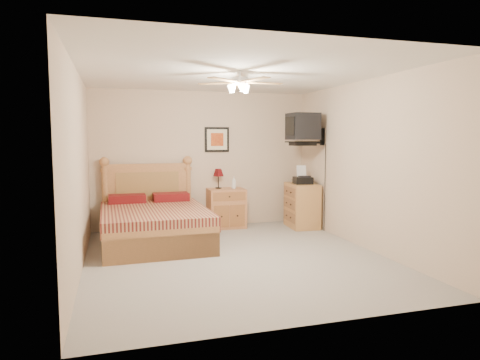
{
  "coord_description": "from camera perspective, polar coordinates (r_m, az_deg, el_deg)",
  "views": [
    {
      "loc": [
        -1.58,
        -5.55,
        1.64
      ],
      "look_at": [
        0.33,
        0.9,
        0.99
      ],
      "focal_mm": 32.0,
      "sensor_mm": 36.0,
      "label": 1
    }
  ],
  "objects": [
    {
      "name": "floor",
      "position": [
        6.0,
        -0.56,
        -10.31
      ],
      "size": [
        4.5,
        4.5,
        0.0
      ],
      "primitive_type": "plane",
      "color": "gray",
      "rests_on": "ground"
    },
    {
      "name": "ceiling",
      "position": [
        5.83,
        -0.58,
        14.02
      ],
      "size": [
        4.0,
        4.5,
        0.04
      ],
      "primitive_type": "cube",
      "color": "white",
      "rests_on": "ground"
    },
    {
      "name": "wall_back",
      "position": [
        7.97,
        -5.01,
        2.73
      ],
      "size": [
        4.0,
        0.04,
        2.5
      ],
      "primitive_type": "cube",
      "color": "beige",
      "rests_on": "ground"
    },
    {
      "name": "wall_front",
      "position": [
        3.68,
        9.07,
        -0.63
      ],
      "size": [
        4.0,
        0.04,
        2.5
      ],
      "primitive_type": "cube",
      "color": "beige",
      "rests_on": "ground"
    },
    {
      "name": "wall_left",
      "position": [
        5.58,
        -20.73,
        1.18
      ],
      "size": [
        0.04,
        4.5,
        2.5
      ],
      "primitive_type": "cube",
      "color": "beige",
      "rests_on": "ground"
    },
    {
      "name": "wall_right",
      "position": [
        6.62,
        16.34,
        1.95
      ],
      "size": [
        0.04,
        4.5,
        2.5
      ],
      "primitive_type": "cube",
      "color": "beige",
      "rests_on": "ground"
    },
    {
      "name": "bed",
      "position": [
        6.77,
        -11.38,
        -2.85
      ],
      "size": [
        1.6,
        2.08,
        1.33
      ],
      "primitive_type": null,
      "rotation": [
        0.0,
        0.0,
        0.02
      ],
      "color": "#A16F40",
      "rests_on": "ground"
    },
    {
      "name": "nightstand",
      "position": [
        7.91,
        -1.86,
        -3.76
      ],
      "size": [
        0.67,
        0.51,
        0.72
      ],
      "primitive_type": "cube",
      "rotation": [
        0.0,
        0.0,
        -0.01
      ],
      "color": "#B46838",
      "rests_on": "ground"
    },
    {
      "name": "table_lamp",
      "position": [
        7.9,
        -2.9,
        0.19
      ],
      "size": [
        0.25,
        0.25,
        0.36
      ],
      "primitive_type": null,
      "rotation": [
        0.0,
        0.0,
        -0.34
      ],
      "color": "#560B0E",
      "rests_on": "nightstand"
    },
    {
      "name": "lotion_bottle",
      "position": [
        7.86,
        -0.84,
        -0.34
      ],
      "size": [
        0.1,
        0.1,
        0.23
      ],
      "primitive_type": "imported",
      "rotation": [
        0.0,
        0.0,
        -0.15
      ],
      "color": "white",
      "rests_on": "nightstand"
    },
    {
      "name": "framed_picture",
      "position": [
        8.0,
        -3.1,
        5.41
      ],
      "size": [
        0.46,
        0.04,
        0.46
      ],
      "primitive_type": "cube",
      "color": "black",
      "rests_on": "wall_back"
    },
    {
      "name": "dresser",
      "position": [
        7.99,
        8.26,
        -3.38
      ],
      "size": [
        0.52,
        0.72,
        0.81
      ],
      "primitive_type": "cube",
      "rotation": [
        0.0,
        0.0,
        -0.07
      ],
      "color": "#BB7D4A",
      "rests_on": "ground"
    },
    {
      "name": "fax_machine",
      "position": [
        7.87,
        8.39,
        0.69
      ],
      "size": [
        0.36,
        0.37,
        0.33
      ],
      "primitive_type": null,
      "rotation": [
        0.0,
        0.0,
        -0.13
      ],
      "color": "black",
      "rests_on": "dresser"
    },
    {
      "name": "magazine_lower",
      "position": [
        8.12,
        7.16,
        -0.22
      ],
      "size": [
        0.24,
        0.31,
        0.03
      ],
      "primitive_type": "imported",
      "rotation": [
        0.0,
        0.0,
        -0.1
      ],
      "color": "beige",
      "rests_on": "dresser"
    },
    {
      "name": "magazine_upper",
      "position": [
        8.13,
        7.18,
        -0.06
      ],
      "size": [
        0.3,
        0.32,
        0.02
      ],
      "primitive_type": "imported",
      "rotation": [
        0.0,
        0.0,
        0.57
      ],
      "color": "gray",
      "rests_on": "magazine_lower"
    },
    {
      "name": "wall_tv",
      "position": [
        7.66,
        9.4,
        6.76
      ],
      "size": [
        0.56,
        0.46,
        0.58
      ],
      "primitive_type": null,
      "color": "black",
      "rests_on": "wall_right"
    },
    {
      "name": "ceiling_fan",
      "position": [
        5.63,
        -0.01,
        12.9
      ],
      "size": [
        1.14,
        1.14,
        0.28
      ],
      "primitive_type": null,
      "color": "silver",
      "rests_on": "ceiling"
    }
  ]
}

